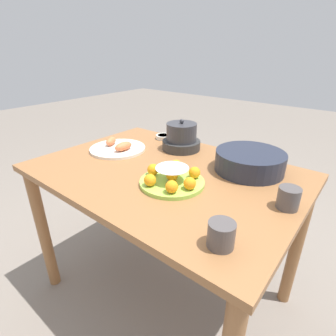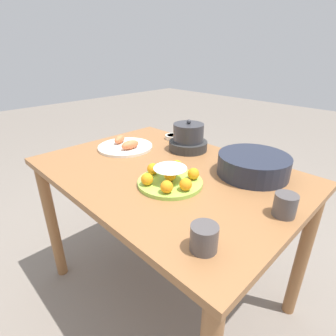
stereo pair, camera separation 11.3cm
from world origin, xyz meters
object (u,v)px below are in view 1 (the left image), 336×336
(cup_near, at_px, (221,235))
(serving_bowl, at_px, (250,161))
(warming_pot, at_px, (181,138))
(dining_table, at_px, (165,191))
(seafood_platter, at_px, (118,148))
(sauce_bowl, at_px, (164,137))
(cup_far, at_px, (289,198))
(cake_plate, at_px, (172,178))

(cup_near, bearing_deg, serving_bowl, 105.33)
(cup_near, relative_size, warming_pot, 0.37)
(dining_table, bearing_deg, cup_near, -33.16)
(seafood_platter, bearing_deg, cup_near, -22.07)
(serving_bowl, relative_size, cup_near, 3.94)
(sauce_bowl, height_order, warming_pot, warming_pot)
(warming_pot, bearing_deg, cup_near, -45.46)
(dining_table, distance_m, cup_far, 0.56)
(warming_pot, bearing_deg, cup_far, -20.62)
(dining_table, xyz_separation_m, sauce_bowl, (-0.29, 0.34, 0.13))
(sauce_bowl, bearing_deg, seafood_platter, -102.52)
(cake_plate, distance_m, cup_near, 0.39)
(seafood_platter, relative_size, cup_near, 3.87)
(sauce_bowl, height_order, cup_far, cup_far)
(cup_far, height_order, warming_pot, warming_pot)
(seafood_platter, bearing_deg, sauce_bowl, 77.48)
(cup_far, bearing_deg, dining_table, -177.31)
(cup_far, bearing_deg, seafood_platter, 179.40)
(cup_far, bearing_deg, sauce_bowl, 159.04)
(sauce_bowl, bearing_deg, cup_near, -40.62)
(cake_plate, xyz_separation_m, warming_pot, (-0.22, 0.36, 0.04))
(dining_table, bearing_deg, warming_pot, 110.62)
(sauce_bowl, bearing_deg, cup_far, -20.96)
(warming_pot, bearing_deg, cake_plate, -58.71)
(seafood_platter, bearing_deg, dining_table, -5.47)
(dining_table, distance_m, seafood_platter, 0.39)
(dining_table, bearing_deg, seafood_platter, 174.53)
(cake_plate, relative_size, seafood_platter, 0.89)
(dining_table, height_order, seafood_platter, seafood_platter)
(cake_plate, bearing_deg, cup_far, 15.38)
(sauce_bowl, distance_m, cup_far, 0.89)
(cup_far, bearing_deg, cake_plate, -164.62)
(cake_plate, xyz_separation_m, cup_near, (0.34, -0.20, 0.01))
(cake_plate, bearing_deg, dining_table, 142.11)
(cake_plate, height_order, cup_far, cake_plate)
(dining_table, relative_size, warming_pot, 5.77)
(dining_table, distance_m, warming_pot, 0.34)
(cup_near, relative_size, cup_far, 0.99)
(cake_plate, bearing_deg, warming_pot, 121.29)
(dining_table, bearing_deg, cup_far, 2.69)
(seafood_platter, xyz_separation_m, cup_far, (0.90, -0.01, 0.03))
(dining_table, distance_m, cup_near, 0.56)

